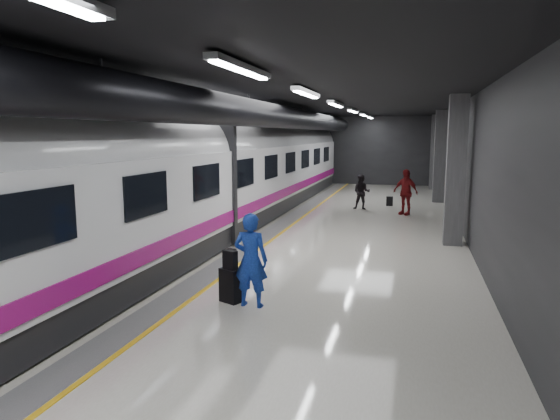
% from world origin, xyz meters
% --- Properties ---
extents(ground, '(40.00, 40.00, 0.00)m').
position_xyz_m(ground, '(0.00, 0.00, 0.00)').
color(ground, silver).
rests_on(ground, ground).
extents(platform_hall, '(10.02, 40.02, 4.51)m').
position_xyz_m(platform_hall, '(-0.29, 0.96, 3.54)').
color(platform_hall, black).
rests_on(platform_hall, ground).
extents(train, '(3.05, 38.00, 4.05)m').
position_xyz_m(train, '(-3.25, -0.00, 2.07)').
color(train, black).
rests_on(train, ground).
extents(traveler_main, '(0.68, 0.46, 1.85)m').
position_xyz_m(traveler_main, '(0.35, -4.88, 0.93)').
color(traveler_main, blue).
rests_on(traveler_main, ground).
extents(suitcase_main, '(0.49, 0.42, 0.69)m').
position_xyz_m(suitcase_main, '(-0.13, -4.75, 0.34)').
color(suitcase_main, black).
rests_on(suitcase_main, ground).
extents(shoulder_bag, '(0.32, 0.25, 0.38)m').
position_xyz_m(shoulder_bag, '(-0.12, -4.78, 0.88)').
color(shoulder_bag, black).
rests_on(shoulder_bag, suitcase_main).
extents(traveler_far_a, '(0.79, 0.63, 1.56)m').
position_xyz_m(traveler_far_a, '(1.13, 8.48, 0.78)').
color(traveler_far_a, black).
rests_on(traveler_far_a, ground).
extents(traveler_far_b, '(1.20, 0.97, 1.91)m').
position_xyz_m(traveler_far_b, '(3.04, 7.49, 0.95)').
color(traveler_far_b, maroon).
rests_on(traveler_far_b, ground).
extents(suitcase_far, '(0.30, 0.20, 0.44)m').
position_xyz_m(suitcase_far, '(2.29, 9.97, 0.22)').
color(suitcase_far, black).
rests_on(suitcase_far, ground).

